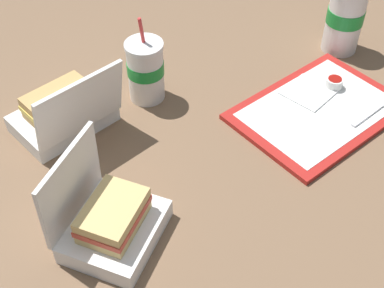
{
  "coord_description": "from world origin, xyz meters",
  "views": [
    {
      "loc": [
        0.4,
        0.62,
        0.81
      ],
      "look_at": [
        0.01,
        -0.05,
        0.05
      ],
      "focal_mm": 50.0,
      "sensor_mm": 36.0,
      "label": 1
    }
  ],
  "objects_px": {
    "food_tray": "(318,111)",
    "clamshell_sandwich_right": "(110,221)",
    "soda_cup_center": "(147,70)",
    "soda_cup_front": "(345,18)",
    "plastic_fork": "(368,115)",
    "clamshell_sandwich_left": "(64,112)",
    "ketchup_cup": "(334,82)"
  },
  "relations": [
    {
      "from": "food_tray",
      "to": "clamshell_sandwich_right",
      "type": "height_order",
      "value": "clamshell_sandwich_right"
    },
    {
      "from": "soda_cup_center",
      "to": "soda_cup_front",
      "type": "relative_size",
      "value": 0.87
    },
    {
      "from": "plastic_fork",
      "to": "food_tray",
      "type": "bearing_deg",
      "value": -53.28
    },
    {
      "from": "soda_cup_center",
      "to": "clamshell_sandwich_left",
      "type": "bearing_deg",
      "value": 2.03
    },
    {
      "from": "clamshell_sandwich_left",
      "to": "soda_cup_center",
      "type": "xyz_separation_m",
      "value": [
        -0.21,
        -0.01,
        0.03
      ]
    },
    {
      "from": "plastic_fork",
      "to": "clamshell_sandwich_right",
      "type": "bearing_deg",
      "value": -10.59
    },
    {
      "from": "plastic_fork",
      "to": "soda_cup_front",
      "type": "relative_size",
      "value": 0.46
    },
    {
      "from": "ketchup_cup",
      "to": "clamshell_sandwich_right",
      "type": "bearing_deg",
      "value": 11.14
    },
    {
      "from": "ketchup_cup",
      "to": "soda_cup_center",
      "type": "bearing_deg",
      "value": -27.8
    },
    {
      "from": "plastic_fork",
      "to": "soda_cup_front",
      "type": "bearing_deg",
      "value": -129.22
    },
    {
      "from": "food_tray",
      "to": "ketchup_cup",
      "type": "relative_size",
      "value": 10.22
    },
    {
      "from": "clamshell_sandwich_left",
      "to": "food_tray",
      "type": "bearing_deg",
      "value": 154.75
    },
    {
      "from": "clamshell_sandwich_right",
      "to": "soda_cup_front",
      "type": "xyz_separation_m",
      "value": [
        -0.76,
        -0.25,
        0.05
      ]
    },
    {
      "from": "food_tray",
      "to": "plastic_fork",
      "type": "xyz_separation_m",
      "value": [
        -0.08,
        0.07,
        0.01
      ]
    },
    {
      "from": "food_tray",
      "to": "soda_cup_center",
      "type": "relative_size",
      "value": 1.97
    },
    {
      "from": "ketchup_cup",
      "to": "soda_cup_center",
      "type": "relative_size",
      "value": 0.19
    },
    {
      "from": "plastic_fork",
      "to": "ketchup_cup",
      "type": "bearing_deg",
      "value": -101.65
    },
    {
      "from": "plastic_fork",
      "to": "clamshell_sandwich_left",
      "type": "xyz_separation_m",
      "value": [
        0.59,
        -0.31,
        0.03
      ]
    },
    {
      "from": "food_tray",
      "to": "clamshell_sandwich_left",
      "type": "distance_m",
      "value": 0.57
    },
    {
      "from": "soda_cup_center",
      "to": "soda_cup_front",
      "type": "distance_m",
      "value": 0.52
    },
    {
      "from": "plastic_fork",
      "to": "soda_cup_center",
      "type": "xyz_separation_m",
      "value": [
        0.39,
        -0.32,
        0.06
      ]
    },
    {
      "from": "ketchup_cup",
      "to": "clamshell_sandwich_right",
      "type": "height_order",
      "value": "clamshell_sandwich_right"
    },
    {
      "from": "ketchup_cup",
      "to": "soda_cup_front",
      "type": "height_order",
      "value": "soda_cup_front"
    },
    {
      "from": "clamshell_sandwich_right",
      "to": "soda_cup_center",
      "type": "distance_m",
      "value": 0.41
    },
    {
      "from": "plastic_fork",
      "to": "soda_cup_center",
      "type": "distance_m",
      "value": 0.51
    },
    {
      "from": "plastic_fork",
      "to": "soda_cup_center",
      "type": "relative_size",
      "value": 0.53
    },
    {
      "from": "plastic_fork",
      "to": "clamshell_sandwich_left",
      "type": "bearing_deg",
      "value": -39.06
    },
    {
      "from": "ketchup_cup",
      "to": "clamshell_sandwich_left",
      "type": "height_order",
      "value": "clamshell_sandwich_left"
    },
    {
      "from": "plastic_fork",
      "to": "soda_cup_front",
      "type": "height_order",
      "value": "soda_cup_front"
    },
    {
      "from": "food_tray",
      "to": "plastic_fork",
      "type": "bearing_deg",
      "value": 137.85
    },
    {
      "from": "food_tray",
      "to": "soda_cup_center",
      "type": "distance_m",
      "value": 0.4
    },
    {
      "from": "clamshell_sandwich_right",
      "to": "soda_cup_front",
      "type": "bearing_deg",
      "value": -161.49
    }
  ]
}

